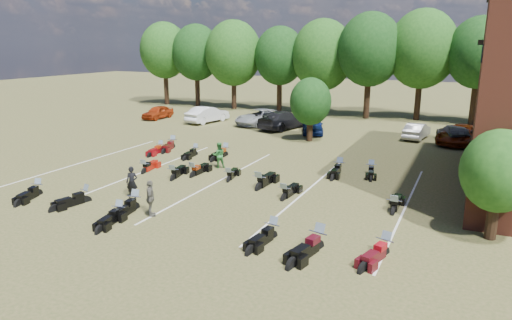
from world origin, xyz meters
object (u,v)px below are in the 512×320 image
Objects in this scene: car_0 at (158,112)px; person_black at (132,182)px; person_grey at (150,198)px; motorcycle_14 at (173,148)px; motorcycle_7 at (145,173)px; motorcycle_0 at (38,195)px; motorcycle_3 at (119,219)px; car_4 at (313,125)px; person_green at (219,155)px.

person_black is at bearing -55.66° from car_0.
person_grey is 13.64m from motorcycle_14.
person_grey is 0.77× the size of motorcycle_7.
car_0 reaches higher than motorcycle_7.
person_grey is at bearing -53.41° from car_0.
motorcycle_0 reaches higher than motorcycle_3.
person_black is (14.01, -20.36, 0.13)m from car_0.
car_4 is 22.77m from motorcycle_0.
car_4 is 1.93× the size of motorcycle_0.
motorcycle_0 is at bearing -67.06° from car_0.
motorcycle_7 is at bearing 5.28° from person_grey.
car_4 is at bearing -36.80° from person_grey.
car_4 reaches higher than car_0.
person_black is 4.95m from motorcycle_0.
person_green is 8.47m from person_grey.
motorcycle_0 is (9.47, -22.18, -0.65)m from car_0.
person_grey is 1.61m from motorcycle_3.
motorcycle_3 is (-1.31, -22.30, -0.71)m from car_4.
person_black is 0.68× the size of motorcycle_14.
car_0 is 24.72m from person_black.
motorcycle_0 is 0.93× the size of motorcycle_14.
person_grey reaches higher than motorcycle_7.
car_4 is 1.79× the size of motorcycle_14.
motorcycle_3 is at bearing -81.92° from person_black.
person_green is at bearing -148.52° from motorcycle_7.
person_black reaches higher than car_4.
motorcycle_0 is at bearing -128.84° from car_4.
car_0 is 13.96m from motorcycle_14.
person_grey reaches higher than motorcycle_14.
person_black is at bearing -118.07° from car_4.
car_4 is 1.96× the size of motorcycle_7.
person_black is (-2.69, -19.76, 0.08)m from car_4.
car_0 is 1.81× the size of motorcycle_7.
person_green is 0.75× the size of motorcycle_7.
motorcycle_0 is (-7.23, -21.58, -0.71)m from car_4.
motorcycle_14 is (-4.73, 9.96, -0.79)m from person_black.
motorcycle_3 is (0.33, -9.26, -0.80)m from person_green.
person_green is at bearing -42.34° from car_0.
person_grey is at bearing -111.02° from car_4.
car_0 is at bearing 117.70° from motorcycle_14.
person_black is at bearing 4.75° from motorcycle_0.
motorcycle_0 is 1.01× the size of motorcycle_7.
motorcycle_7 is 6.65m from motorcycle_14.
car_4 is 12.32m from motorcycle_14.
motorcycle_0 is (-4.54, -1.81, -0.79)m from person_black.
motorcycle_7 is 0.92× the size of motorcycle_14.
person_green is 0.69× the size of motorcycle_14.
person_grey is (16.44, -21.99, 0.17)m from car_0.
car_0 is at bearing 157.63° from car_4.
motorcycle_0 is at bearing -103.07° from motorcycle_14.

